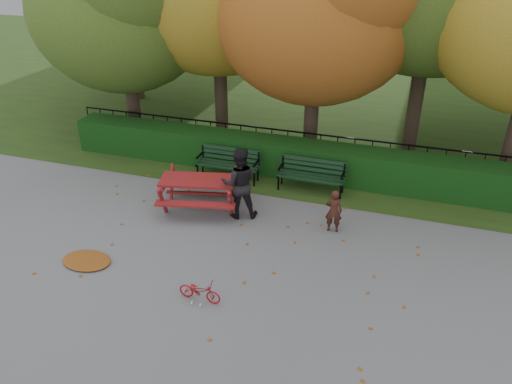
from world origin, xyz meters
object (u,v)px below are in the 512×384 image
(adult, at_px, (239,183))
(bicycle, at_px, (200,291))
(bench_right, at_px, (312,173))
(picnic_table, at_px, (200,186))
(bench_left, at_px, (229,161))
(child, at_px, (334,211))

(adult, distance_m, bicycle, 3.33)
(bench_right, xyz_separation_m, picnic_table, (-2.48, -1.84, 0.13))
(bench_left, xyz_separation_m, child, (3.33, -1.85, 0.02))
(bicycle, bearing_deg, adult, 7.61)
(child, bearing_deg, adult, -5.67)
(bench_left, height_order, adult, adult)
(child, distance_m, bicycle, 3.84)
(bench_right, relative_size, picnic_table, 0.80)
(adult, bearing_deg, bicycle, 75.38)
(bench_left, xyz_separation_m, bench_right, (2.40, 0.00, 0.00))
(bench_left, height_order, bench_right, same)
(adult, relative_size, bicycle, 2.10)
(bench_left, bearing_deg, adult, -61.89)
(bench_right, relative_size, adult, 0.99)
(bench_left, xyz_separation_m, bicycle, (1.33, -5.11, -0.29))
(bench_left, height_order, child, child)
(picnic_table, distance_m, adult, 1.11)
(bench_right, bearing_deg, picnic_table, -143.37)
(bench_left, distance_m, bicycle, 5.29)
(adult, bearing_deg, bench_left, -82.33)
(picnic_table, bearing_deg, adult, -14.79)
(bench_left, xyz_separation_m, picnic_table, (-0.08, -1.84, 0.13))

